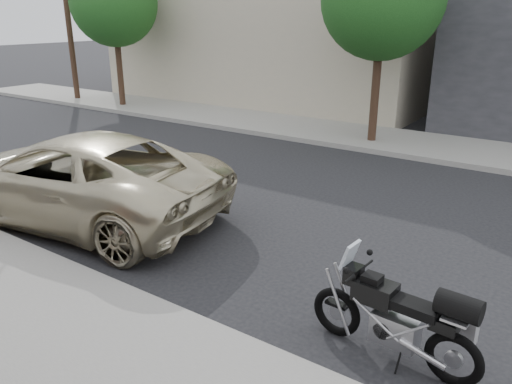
# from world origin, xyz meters

# --- Properties ---
(ground) EXTENTS (120.00, 120.00, 0.00)m
(ground) POSITION_xyz_m (0.00, 0.00, 0.00)
(ground) COLOR black
(ground) RESTS_ON ground
(far_sidewalk) EXTENTS (44.00, 3.00, 0.15)m
(far_sidewalk) POSITION_xyz_m (0.00, -6.50, 0.07)
(far_sidewalk) COLOR gray
(far_sidewalk) RESTS_ON ground
(far_building_cream) EXTENTS (14.00, 11.00, 8.00)m
(far_building_cream) POSITION_xyz_m (9.00, -13.50, 4.00)
(far_building_cream) COLOR #B9AC94
(far_building_cream) RESTS_ON ground
(street_tree_right) EXTENTS (3.40, 3.40, 5.70)m
(street_tree_right) POSITION_xyz_m (13.00, -6.00, 4.14)
(street_tree_right) COLOR #39261A
(street_tree_right) RESTS_ON far_sidewalk
(utility_pole) EXTENTS (0.24, 0.24, 6.70)m
(utility_pole) POSITION_xyz_m (16.00, -6.00, 3.50)
(utility_pole) COLOR #39261A
(utility_pole) RESTS_ON far_sidewalk
(motorcycle) EXTENTS (2.03, 0.66, 1.29)m
(motorcycle) POSITION_xyz_m (-2.14, 3.23, 0.55)
(motorcycle) COLOR black
(motorcycle) RESTS_ON ground
(minivan) EXTENTS (6.24, 3.56, 1.64)m
(minivan) POSITION_xyz_m (4.44, 2.60, 0.82)
(minivan) COLOR beige
(minivan) RESTS_ON ground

